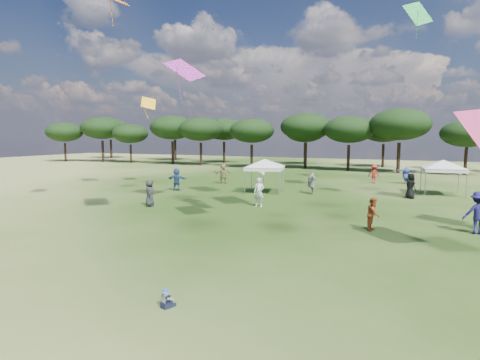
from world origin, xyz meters
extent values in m
plane|color=#2A4615|center=(0.00, 0.00, 0.00)|extent=(140.00, 140.00, 0.00)
cylinder|color=black|center=(-49.10, 43.01, 1.55)|extent=(0.35, 0.35, 3.09)
ellipsoid|color=black|center=(-49.10, 43.01, 4.95)|extent=(6.01, 6.01, 3.24)
cylinder|color=black|center=(-42.82, 45.10, 1.76)|extent=(0.40, 0.40, 3.51)
ellipsoid|color=black|center=(-42.82, 45.10, 5.62)|extent=(6.82, 6.82, 3.68)
cylinder|color=black|center=(-36.96, 45.10, 1.46)|extent=(0.33, 0.33, 2.92)
ellipsoid|color=black|center=(-36.96, 45.10, 4.67)|extent=(5.67, 5.67, 3.06)
cylinder|color=black|center=(-29.06, 45.29, 1.75)|extent=(0.40, 0.40, 3.49)
ellipsoid|color=black|center=(-29.06, 45.29, 5.59)|extent=(6.79, 6.79, 3.66)
cylinder|color=black|center=(-23.92, 45.02, 1.66)|extent=(0.38, 0.38, 3.32)
ellipsoid|color=black|center=(-23.92, 45.02, 5.31)|extent=(6.44, 6.44, 3.47)
cylinder|color=black|center=(-15.51, 44.30, 1.57)|extent=(0.36, 0.36, 3.14)
ellipsoid|color=black|center=(-15.51, 44.30, 5.03)|extent=(6.11, 6.11, 3.29)
cylinder|color=black|center=(-8.39, 45.81, 1.73)|extent=(0.40, 0.40, 3.46)
ellipsoid|color=black|center=(-8.39, 45.81, 5.54)|extent=(6.73, 6.73, 3.63)
cylinder|color=black|center=(-2.58, 44.63, 1.61)|extent=(0.37, 0.37, 3.21)
ellipsoid|color=black|center=(-2.58, 44.63, 5.14)|extent=(6.24, 6.24, 3.36)
cylinder|color=black|center=(3.26, 44.18, 1.78)|extent=(0.41, 0.41, 3.56)
ellipsoid|color=black|center=(3.26, 44.18, 5.69)|extent=(6.91, 6.91, 3.73)
cylinder|color=black|center=(10.19, 44.51, 1.44)|extent=(0.33, 0.33, 2.88)
ellipsoid|color=black|center=(10.19, 44.51, 4.61)|extent=(5.60, 5.60, 3.02)
cylinder|color=black|center=(-48.93, 53.79, 1.78)|extent=(0.41, 0.41, 3.56)
ellipsoid|color=black|center=(-48.93, 53.79, 5.70)|extent=(6.92, 6.92, 3.73)
cylinder|color=black|center=(-34.09, 53.56, 1.81)|extent=(0.41, 0.41, 3.62)
ellipsoid|color=black|center=(-34.09, 53.56, 5.80)|extent=(7.03, 7.03, 3.79)
cylinder|color=black|center=(-23.40, 51.57, 1.68)|extent=(0.39, 0.39, 3.37)
ellipsoid|color=black|center=(-23.40, 51.57, 5.39)|extent=(6.54, 6.54, 3.53)
cylinder|color=black|center=(-10.52, 53.31, 1.56)|extent=(0.36, 0.36, 3.11)
ellipsoid|color=black|center=(-10.52, 53.31, 4.98)|extent=(6.05, 6.05, 3.26)
cylinder|color=black|center=(0.83, 52.52, 1.60)|extent=(0.37, 0.37, 3.20)
ellipsoid|color=black|center=(0.83, 52.52, 5.12)|extent=(6.21, 6.21, 3.35)
cylinder|color=black|center=(10.82, 51.34, 1.50)|extent=(0.34, 0.34, 2.99)
ellipsoid|color=black|center=(10.82, 51.34, 4.79)|extent=(5.81, 5.81, 3.13)
cylinder|color=gray|center=(-6.18, 20.82, 0.97)|extent=(0.06, 0.06, 1.94)
cylinder|color=gray|center=(-3.63, 21.37, 0.97)|extent=(0.06, 0.06, 1.94)
cylinder|color=gray|center=(-6.73, 23.37, 0.97)|extent=(0.06, 0.06, 1.94)
cylinder|color=gray|center=(-4.18, 23.92, 0.97)|extent=(0.06, 0.06, 1.94)
cube|color=silver|center=(-5.18, 22.37, 1.89)|extent=(3.29, 3.29, 0.25)
pyramid|color=silver|center=(-5.18, 22.37, 2.61)|extent=(5.52, 5.52, 0.60)
cylinder|color=gray|center=(6.09, 25.27, 0.97)|extent=(0.06, 0.06, 1.94)
cylinder|color=gray|center=(8.71, 25.58, 0.97)|extent=(0.06, 0.06, 1.94)
cylinder|color=gray|center=(5.78, 27.90, 0.97)|extent=(0.06, 0.06, 1.94)
cylinder|color=gray|center=(8.41, 28.21, 0.97)|extent=(0.06, 0.06, 1.94)
cube|color=silver|center=(7.25, 26.74, 1.89)|extent=(3.11, 3.11, 0.25)
pyramid|color=silver|center=(7.25, 26.74, 2.62)|extent=(5.67, 5.67, 0.60)
cube|color=black|center=(-0.04, 1.87, 0.08)|extent=(0.27, 0.27, 0.16)
cube|color=black|center=(-0.06, 2.03, 0.04)|extent=(0.13, 0.21, 0.09)
cube|color=black|center=(0.08, 1.99, 0.04)|extent=(0.13, 0.21, 0.09)
cube|color=white|center=(-0.04, 1.87, 0.26)|extent=(0.24, 0.20, 0.21)
cylinder|color=white|center=(-0.14, 1.96, 0.26)|extent=(0.13, 0.21, 0.13)
cylinder|color=white|center=(0.10, 1.88, 0.26)|extent=(0.13, 0.21, 0.13)
sphere|color=#E0B293|center=(-0.04, 1.87, 0.40)|extent=(0.14, 0.14, 0.14)
cone|color=#5380C2|center=(-0.04, 1.87, 0.44)|extent=(0.24, 0.24, 0.02)
cylinder|color=#5380C2|center=(-0.04, 1.87, 0.47)|extent=(0.16, 0.16, 0.06)
imported|color=#A1231A|center=(1.83, 32.22, 0.88)|extent=(1.24, 0.86, 1.75)
imported|color=beige|center=(-3.32, 16.52, 0.91)|extent=(0.68, 0.47, 1.82)
imported|color=#191750|center=(8.18, 14.16, 0.97)|extent=(1.39, 1.02, 1.93)
imported|color=#933818|center=(3.84, 12.96, 0.77)|extent=(0.65, 0.80, 1.54)
imported|color=olive|center=(-10.80, 26.36, 0.94)|extent=(1.76, 1.43, 1.88)
imported|color=black|center=(5.14, 23.96, 0.88)|extent=(0.99, 1.02, 1.77)
imported|color=navy|center=(-12.05, 20.60, 0.90)|extent=(1.74, 0.80, 1.81)
imported|color=#55545A|center=(-1.73, 23.17, 0.83)|extent=(1.31, 2.10, 1.67)
imported|color=#27272B|center=(-9.55, 13.78, 0.84)|extent=(0.92, 0.98, 1.68)
imported|color=navy|center=(4.50, 33.10, 0.80)|extent=(1.98, 1.43, 1.60)
imported|color=silver|center=(-8.00, 28.71, 0.92)|extent=(0.86, 1.01, 1.84)
plane|color=#FFB01A|center=(-15.92, 22.28, 7.18)|extent=(1.77, 2.04, 1.31)
plane|color=green|center=(4.94, 29.98, 14.13)|extent=(2.70, 1.85, 2.44)
plane|color=#A72994|center=(-7.49, 14.79, 8.36)|extent=(2.11, 2.10, 1.82)
plane|color=orange|center=(-14.11, 16.65, 13.78)|extent=(2.54, 2.80, 1.20)
camera|label=1|loc=(5.80, -6.34, 4.43)|focal=30.00mm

